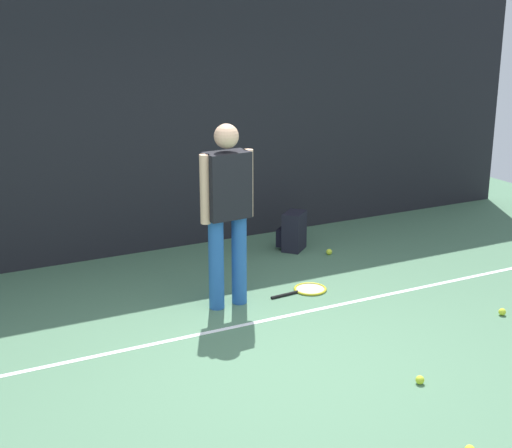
# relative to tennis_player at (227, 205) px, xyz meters

# --- Properties ---
(ground_plane) EXTENTS (12.00, 12.00, 0.00)m
(ground_plane) POSITION_rel_tennis_player_xyz_m (-0.08, -1.14, -0.97)
(ground_plane) COLOR #4C7556
(back_fence) EXTENTS (10.00, 0.10, 2.83)m
(back_fence) POSITION_rel_tennis_player_xyz_m (-0.08, 1.86, 0.45)
(back_fence) COLOR black
(back_fence) RESTS_ON ground
(court_line) EXTENTS (9.00, 0.05, 0.00)m
(court_line) POSITION_rel_tennis_player_xyz_m (-0.08, -0.47, -0.96)
(court_line) COLOR white
(court_line) RESTS_ON ground
(tennis_player) EXTENTS (0.53, 0.25, 1.70)m
(tennis_player) POSITION_rel_tennis_player_xyz_m (0.00, 0.00, 0.00)
(tennis_player) COLOR #2659A5
(tennis_player) RESTS_ON ground
(tennis_racket) EXTENTS (0.62, 0.35, 0.03)m
(tennis_racket) POSITION_rel_tennis_player_xyz_m (0.84, -0.03, -0.95)
(tennis_racket) COLOR black
(tennis_racket) RESTS_ON ground
(backpack) EXTENTS (0.38, 0.38, 0.44)m
(backpack) POSITION_rel_tennis_player_xyz_m (1.33, 1.13, -0.76)
(backpack) COLOR black
(backpack) RESTS_ON ground
(tennis_ball_near_player) EXTENTS (0.07, 0.07, 0.07)m
(tennis_ball_near_player) POSITION_rel_tennis_player_xyz_m (1.60, 0.79, -0.93)
(tennis_ball_near_player) COLOR #CCE033
(tennis_ball_near_player) RESTS_ON ground
(tennis_ball_by_fence) EXTENTS (0.07, 0.07, 0.07)m
(tennis_ball_by_fence) POSITION_rel_tennis_player_xyz_m (0.64, -2.00, -0.93)
(tennis_ball_by_fence) COLOR #CCE033
(tennis_ball_by_fence) RESTS_ON ground
(tennis_ball_far_left) EXTENTS (0.07, 0.07, 0.07)m
(tennis_ball_far_left) POSITION_rel_tennis_player_xyz_m (2.10, -1.33, -0.93)
(tennis_ball_far_left) COLOR #CCE033
(tennis_ball_far_left) RESTS_ON ground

